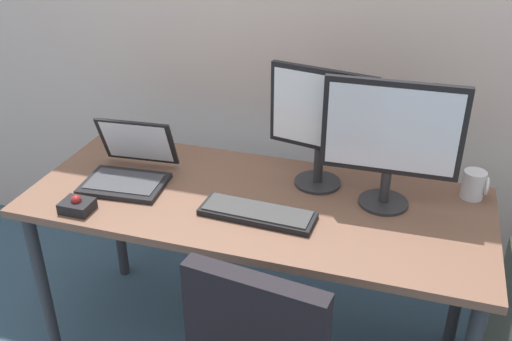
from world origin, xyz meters
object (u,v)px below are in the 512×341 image
at_px(keyboard, 257,213).
at_px(monitor_main, 391,136).
at_px(monitor_side, 321,120).
at_px(coffee_mug, 474,185).
at_px(laptop, 129,168).
at_px(trackball_mouse, 77,205).

bearing_deg(keyboard, monitor_main, 27.74).
height_order(monitor_side, coffee_mug, monitor_side).
xyz_separation_m(monitor_main, keyboard, (-0.41, -0.22, -0.26)).
distance_m(laptop, trackball_mouse, 0.27).
distance_m(monitor_side, trackball_mouse, 0.93).
bearing_deg(monitor_side, monitor_main, -15.81).
bearing_deg(laptop, monitor_side, 14.70).
height_order(monitor_side, keyboard, monitor_side).
distance_m(monitor_side, coffee_mug, 0.62).
height_order(monitor_main, trackball_mouse, monitor_main).
relative_size(monitor_side, laptop, 1.39).
bearing_deg(keyboard, laptop, 169.25).
xyz_separation_m(monitor_side, keyboard, (-0.15, -0.29, -0.26)).
distance_m(monitor_main, keyboard, 0.54).
relative_size(keyboard, laptop, 1.24).
bearing_deg(monitor_side, coffee_mug, 7.30).
distance_m(monitor_side, laptop, 0.77).
xyz_separation_m(monitor_main, trackball_mouse, (-1.04, -0.38, -0.25)).
height_order(trackball_mouse, coffee_mug, coffee_mug).
distance_m(monitor_main, laptop, 1.00).
bearing_deg(monitor_main, monitor_side, 164.19).
xyz_separation_m(keyboard, coffee_mug, (0.73, 0.37, 0.04)).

